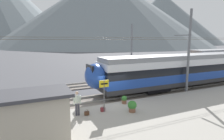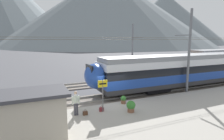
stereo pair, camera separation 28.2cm
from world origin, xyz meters
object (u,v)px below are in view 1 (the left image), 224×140
(potted_plant_platform_edge, at_px, (124,99))
(passenger_walking, at_px, (77,102))
(catenary_mast_mid, at_px, (188,51))
(platform_shelter, at_px, (23,120))
(handbag_near_sign, at_px, (103,109))
(platform_sign, at_px, (104,89))
(handbag_beside_passenger, at_px, (87,113))
(catenary_mast_far_side, at_px, (132,50))
(potted_plant_by_shelter, at_px, (132,106))
(train_near_platform, at_px, (212,67))

(potted_plant_platform_edge, bearing_deg, passenger_walking, -168.76)
(catenary_mast_mid, bearing_deg, platform_shelter, -163.99)
(catenary_mast_mid, relative_size, passenger_walking, 25.01)
(handbag_near_sign, height_order, platform_shelter, platform_shelter)
(catenary_mast_mid, xyz_separation_m, potted_plant_platform_edge, (-7.56, -0.89, -3.61))
(passenger_walking, bearing_deg, potted_plant_platform_edge, 11.24)
(platform_sign, xyz_separation_m, handbag_beside_passenger, (-1.33, -0.09, -1.55))
(catenary_mast_far_side, bearing_deg, potted_plant_by_shelter, -120.55)
(platform_shelter, bearing_deg, handbag_beside_passenger, 31.46)
(platform_sign, bearing_deg, catenary_mast_mid, 10.69)
(catenary_mast_far_side, xyz_separation_m, platform_sign, (-9.14, -11.56, -1.97))
(catenary_mast_far_side, bearing_deg, handbag_near_sign, -128.76)
(platform_sign, distance_m, passenger_walking, 2.05)
(train_near_platform, relative_size, potted_plant_platform_edge, 49.32)
(train_near_platform, distance_m, platform_shelter, 21.70)
(passenger_walking, distance_m, potted_plant_platform_edge, 4.16)
(train_near_platform, height_order, potted_plant_platform_edge, train_near_platform)
(catenary_mast_far_side, distance_m, potted_plant_by_shelter, 14.79)
(catenary_mast_far_side, height_order, platform_shelter, catenary_mast_far_side)
(platform_sign, distance_m, potted_plant_platform_edge, 2.69)
(handbag_beside_passenger, relative_size, potted_plant_platform_edge, 0.62)
(catenary_mast_mid, distance_m, catenary_mast_far_side, 9.75)
(passenger_walking, bearing_deg, platform_sign, -4.02)
(handbag_beside_passenger, xyz_separation_m, handbag_near_sign, (1.25, 0.17, 0.01))
(catenary_mast_mid, bearing_deg, potted_plant_platform_edge, -173.27)
(catenary_mast_far_side, height_order, handbag_near_sign, catenary_mast_far_side)
(handbag_near_sign, distance_m, potted_plant_by_shelter, 2.13)
(handbag_near_sign, bearing_deg, passenger_walking, 178.16)
(platform_sign, height_order, handbag_beside_passenger, platform_sign)
(handbag_beside_passenger, distance_m, potted_plant_by_shelter, 3.24)
(platform_sign, relative_size, passenger_walking, 1.36)
(potted_plant_platform_edge, height_order, potted_plant_by_shelter, potted_plant_by_shelter)
(catenary_mast_mid, relative_size, catenary_mast_far_side, 1.00)
(train_near_platform, bearing_deg, handbag_beside_passenger, -167.74)
(handbag_beside_passenger, bearing_deg, catenary_mast_mid, 9.89)
(catenary_mast_far_side, distance_m, handbag_beside_passenger, 16.06)
(potted_plant_by_shelter, bearing_deg, passenger_walking, 164.83)
(handbag_beside_passenger, height_order, potted_plant_platform_edge, potted_plant_platform_edge)
(handbag_beside_passenger, relative_size, platform_shelter, 0.09)
(handbag_near_sign, distance_m, potted_plant_platform_edge, 2.38)
(potted_plant_platform_edge, xyz_separation_m, platform_shelter, (-7.29, -3.37, 0.99))
(train_near_platform, height_order, catenary_mast_far_side, catenary_mast_far_side)
(catenary_mast_mid, xyz_separation_m, handbag_near_sign, (-9.77, -1.75, -3.81))
(handbag_beside_passenger, bearing_deg, passenger_walking, 158.63)
(platform_sign, bearing_deg, handbag_beside_passenger, -176.05)
(catenary_mast_mid, xyz_separation_m, passenger_walking, (-11.60, -1.69, -3.01))
(passenger_walking, height_order, potted_plant_by_shelter, passenger_walking)
(handbag_beside_passenger, xyz_separation_m, platform_shelter, (-3.82, -2.34, 1.20))
(catenary_mast_far_side, xyz_separation_m, platform_shelter, (-14.29, -13.99, -2.32))
(catenary_mast_far_side, bearing_deg, handbag_beside_passenger, -131.94)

